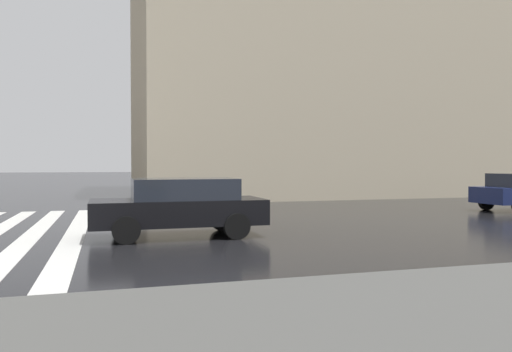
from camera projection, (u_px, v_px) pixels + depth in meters
The scene contains 2 objects.
haussmann_block_corner at pixel (356, 46), 32.59m from camera, with size 14.92×27.90×19.37m.
car_black at pixel (180, 205), 12.10m from camera, with size 1.85×4.10×1.41m.
Camera 1 is at (-9.60, -5.66, 1.75)m, focal length 35.14 mm.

